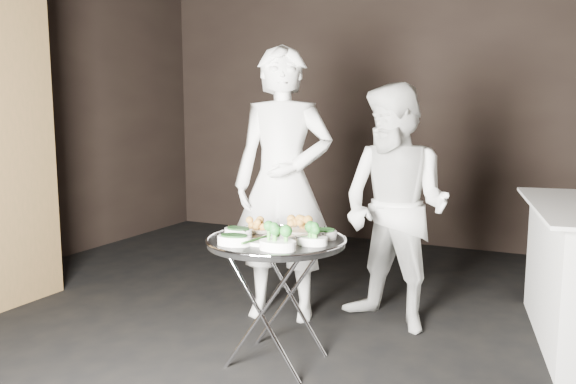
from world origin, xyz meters
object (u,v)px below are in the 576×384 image
at_px(waiter_right, 395,208).
at_px(waiter_left, 283,184).
at_px(tray_stand, 276,296).
at_px(serving_tray, 276,241).

bearing_deg(waiter_right, waiter_left, -150.43).
distance_m(waiter_left, waiter_right, 0.76).
height_order(waiter_left, waiter_right, waiter_left).
xyz_separation_m(tray_stand, serving_tray, (0.00, 0.00, 0.31)).
bearing_deg(tray_stand, serving_tray, 0.00).
relative_size(waiter_left, waiter_right, 1.16).
relative_size(serving_tray, waiter_left, 0.42).
xyz_separation_m(waiter_left, waiter_right, (0.74, 0.13, -0.13)).
height_order(tray_stand, waiter_left, waiter_left).
bearing_deg(serving_tray, waiter_right, 61.13).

